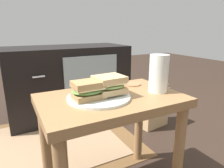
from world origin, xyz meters
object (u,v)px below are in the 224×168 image
Objects in this scene: tv_cabinet at (69,81)px; coaster at (132,84)px; paper_bag at (153,106)px; sandwich_front at (88,90)px; sandwich_back at (109,84)px; beer_glass at (159,74)px; plate at (99,97)px.

tv_cabinet is 0.86m from coaster.
tv_cabinet reaches higher than paper_bag.
sandwich_front is 0.09m from sandwich_back.
paper_bag is at bearing -46.39° from tv_cabinet.
tv_cabinet is 11.17× the size of coaster.
sandwich_back is at bearing -95.97° from tv_cabinet.
paper_bag is at bearing 51.55° from beer_glass.
coaster is (0.18, 0.10, -0.05)m from sandwich_back.
tv_cabinet reaches higher than sandwich_front.
coaster is (0.08, -0.84, 0.17)m from tv_cabinet.
sandwich_front is 0.98× the size of sandwich_back.
tv_cabinet reaches higher than coaster.
coaster is (0.22, 0.11, -0.00)m from plate.
sandwich_front is (-0.05, -0.01, 0.04)m from plate.
sandwich_front is 1.43× the size of coaster.
coaster is 0.26× the size of paper_bag.
plate is at bearing 172.16° from beer_glass.
tv_cabinet reaches higher than sandwich_back.
sandwich_back is (-0.10, -0.94, 0.22)m from tv_cabinet.
sandwich_back is 0.80× the size of beer_glass.
sandwich_front is 0.78× the size of beer_glass.
sandwich_back reaches higher than plate.
sandwich_back is (0.09, 0.01, 0.01)m from sandwich_front.
sandwich_front is at bearing -156.42° from coaster.
plate is at bearing 8.75° from sandwich_front.
sandwich_front is at bearing -101.18° from tv_cabinet.
tv_cabinet is 2.96× the size of paper_bag.
paper_bag is (0.68, 0.44, -0.35)m from sandwich_front.
tv_cabinet is 0.72m from paper_bag.
plate reaches higher than coaster.
sandwich_back is (0.05, 0.01, 0.04)m from plate.
tv_cabinet is at bearing 84.03° from sandwich_back.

